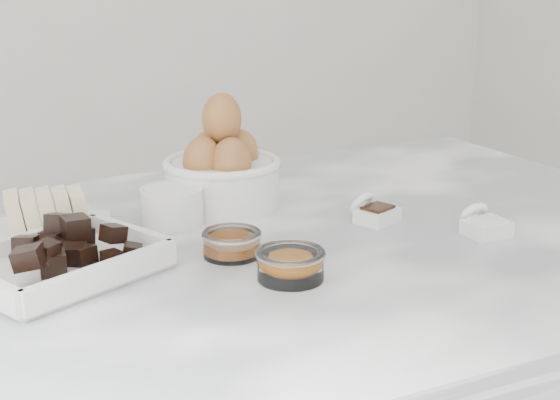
# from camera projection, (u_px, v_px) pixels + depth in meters

# --- Properties ---
(marble_slab) EXTENTS (1.20, 0.80, 0.04)m
(marble_slab) POSITION_uv_depth(u_px,v_px,m) (276.00, 252.00, 1.02)
(marble_slab) COLOR white
(marble_slab) RESTS_ON cabinet
(chocolate_dish) EXTENTS (0.26, 0.23, 0.06)m
(chocolate_dish) POSITION_uv_depth(u_px,v_px,m) (62.00, 257.00, 0.88)
(chocolate_dish) COLOR white
(chocolate_dish) RESTS_ON marble_slab
(butter_plate) EXTENTS (0.20, 0.20, 0.07)m
(butter_plate) POSITION_uv_depth(u_px,v_px,m) (43.00, 225.00, 0.98)
(butter_plate) COLOR white
(butter_plate) RESTS_ON marble_slab
(sugar_ramekin) EXTENTS (0.09, 0.09, 0.05)m
(sugar_ramekin) POSITION_uv_depth(u_px,v_px,m) (172.00, 205.00, 1.06)
(sugar_ramekin) COLOR white
(sugar_ramekin) RESTS_ON marble_slab
(egg_bowl) EXTENTS (0.17, 0.17, 0.17)m
(egg_bowl) POSITION_uv_depth(u_px,v_px,m) (222.00, 169.00, 1.14)
(egg_bowl) COLOR white
(egg_bowl) RESTS_ON marble_slab
(honey_bowl) EXTENTS (0.07, 0.07, 0.03)m
(honey_bowl) POSITION_uv_depth(u_px,v_px,m) (232.00, 243.00, 0.95)
(honey_bowl) COLOR white
(honey_bowl) RESTS_ON marble_slab
(zest_bowl) EXTENTS (0.08, 0.08, 0.03)m
(zest_bowl) POSITION_uv_depth(u_px,v_px,m) (291.00, 263.00, 0.87)
(zest_bowl) COLOR white
(zest_bowl) RESTS_ON marble_slab
(vanilla_spoon) EXTENTS (0.07, 0.08, 0.04)m
(vanilla_spoon) POSITION_uv_depth(u_px,v_px,m) (373.00, 212.00, 1.08)
(vanilla_spoon) COLOR white
(vanilla_spoon) RESTS_ON marble_slab
(salt_spoon) EXTENTS (0.06, 0.07, 0.04)m
(salt_spoon) POSITION_uv_depth(u_px,v_px,m) (483.00, 224.00, 1.03)
(salt_spoon) COLOR white
(salt_spoon) RESTS_ON marble_slab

